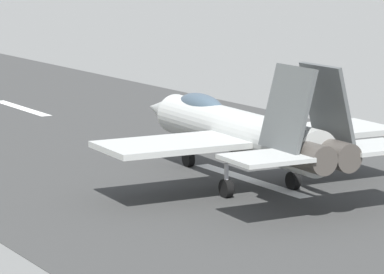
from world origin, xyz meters
TOP-DOWN VIEW (x-y plane):
  - ground_plane at (0.00, 0.00)m, footprint 400.00×400.00m
  - runway_strip at (-0.02, 0.00)m, footprint 240.00×26.00m
  - fighter_jet at (-0.48, 1.02)m, footprint 16.10×13.21m

SIDE VIEW (x-z plane):
  - ground_plane at x=0.00m, z-range 0.00..0.00m
  - runway_strip at x=-0.02m, z-range 0.00..0.02m
  - fighter_jet at x=-0.48m, z-range -0.40..5.19m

